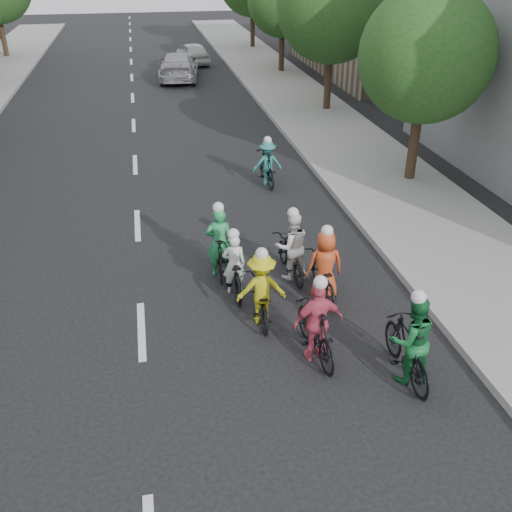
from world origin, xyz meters
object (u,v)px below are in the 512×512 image
object	(u,v)px
follow_car_trail	(193,53)
cyclist_4	(324,272)
cyclist_6	(291,252)
follow_car_lead	(179,66)
cyclist_3	(317,327)
cyclist_2	(261,294)
cyclist_7	(267,166)
cyclist_1	(409,345)
cyclist_0	(234,269)
cyclist_5	(219,249)

from	to	relation	value
follow_car_trail	cyclist_4	bearing A→B (deg)	81.35
cyclist_6	follow_car_lead	size ratio (longest dim) A/B	0.35
cyclist_3	follow_car_trail	xyz separation A→B (m)	(0.69, 29.99, -0.01)
cyclist_2	follow_car_trail	world-z (taller)	cyclist_2
cyclist_2	follow_car_trail	bearing A→B (deg)	-89.43
cyclist_3	cyclist_7	xyz separation A→B (m)	(0.96, 8.75, -0.03)
cyclist_4	cyclist_7	bearing A→B (deg)	-89.80
cyclist_1	cyclist_7	xyz separation A→B (m)	(-0.47, 9.63, -0.08)
cyclist_0	cyclist_2	xyz separation A→B (m)	(0.36, -1.25, 0.08)
cyclist_6	follow_car_lead	world-z (taller)	cyclist_6
cyclist_3	cyclist_4	world-z (taller)	cyclist_3
cyclist_0	cyclist_4	xyz separation A→B (m)	(1.89, -0.62, 0.06)
cyclist_2	follow_car_lead	size ratio (longest dim) A/B	0.34
cyclist_3	cyclist_7	bearing A→B (deg)	-100.85
cyclist_1	follow_car_trail	world-z (taller)	cyclist_1
cyclist_0	follow_car_trail	size ratio (longest dim) A/B	0.50
cyclist_1	cyclist_5	size ratio (longest dim) A/B	1.01
cyclist_4	follow_car_trail	world-z (taller)	cyclist_4
cyclist_5	follow_car_trail	world-z (taller)	cyclist_5
cyclist_6	follow_car_lead	distance (m)	22.38
cyclist_2	cyclist_5	xyz separation A→B (m)	(-0.57, 2.03, 0.02)
cyclist_0	cyclist_4	distance (m)	1.99
cyclist_3	cyclist_5	size ratio (longest dim) A/B	1.01
cyclist_2	cyclist_5	world-z (taller)	cyclist_5
cyclist_2	cyclist_4	bearing A→B (deg)	-153.97
cyclist_0	follow_car_lead	size ratio (longest dim) A/B	0.38
cyclist_4	cyclist_5	xyz separation A→B (m)	(-2.09, 1.39, 0.03)
cyclist_5	cyclist_2	bearing A→B (deg)	110.08
cyclist_0	cyclist_6	size ratio (longest dim) A/B	1.07
cyclist_2	cyclist_3	distance (m)	1.57
cyclist_5	follow_car_lead	xyz separation A→B (m)	(0.78, 21.94, 0.10)
cyclist_5	cyclist_7	distance (m)	5.82
cyclist_2	cyclist_3	xyz separation A→B (m)	(0.77, -1.37, 0.04)
cyclist_4	cyclist_7	world-z (taller)	cyclist_4
cyclist_0	cyclist_4	bearing A→B (deg)	163.00
cyclist_0	cyclist_1	xyz separation A→B (m)	(2.56, -3.51, 0.16)
cyclist_2	cyclist_4	size ratio (longest dim) A/B	0.96
cyclist_6	cyclist_2	bearing A→B (deg)	53.02
cyclist_1	cyclist_4	world-z (taller)	cyclist_1
cyclist_7	cyclist_4	bearing A→B (deg)	86.49
follow_car_lead	cyclist_3	bearing A→B (deg)	98.22
cyclist_0	follow_car_trail	xyz separation A→B (m)	(1.82, 27.37, 0.11)
cyclist_4	cyclist_0	bearing A→B (deg)	-16.27
cyclist_2	cyclist_5	bearing A→B (deg)	-70.85
cyclist_0	cyclist_1	world-z (taller)	cyclist_1
cyclist_6	cyclist_1	bearing A→B (deg)	102.83
cyclist_5	follow_car_trail	bearing A→B (deg)	-89.94
cyclist_0	cyclist_1	size ratio (longest dim) A/B	1.02
follow_car_trail	cyclist_3	bearing A→B (deg)	79.90
cyclist_6	follow_car_lead	xyz separation A→B (m)	(-0.83, 22.37, 0.12)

